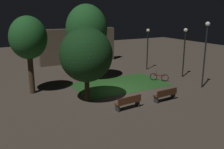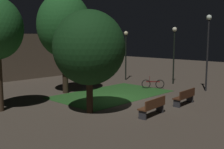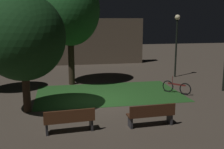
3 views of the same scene
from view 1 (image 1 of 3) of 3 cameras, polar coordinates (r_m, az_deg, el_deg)
ground_plane at (r=19.85m, az=1.71°, el=-3.53°), size 60.00×60.00×0.00m
grass_lawn at (r=21.28m, az=1.89°, el=-2.27°), size 7.77×4.78×0.01m
bench_back_row at (r=15.95m, az=3.79°, el=-6.28°), size 1.83×0.62×0.88m
bench_front_left at (r=17.70m, az=12.18°, el=-4.46°), size 1.82×0.57×0.88m
tree_back_left at (r=16.70m, az=-5.94°, el=4.49°), size 3.55×3.55×5.10m
tree_near_wall at (r=21.94m, az=-5.84°, el=10.19°), size 3.59×3.59×6.69m
tree_left_canopy at (r=19.18m, az=-18.62°, el=7.83°), size 2.71×2.71×5.78m
lamp_post_plaza_east at (r=24.05m, az=16.30°, el=6.67°), size 0.36×0.36×4.58m
lamp_post_plaza_west at (r=26.51m, az=8.18°, el=7.41°), size 0.36×0.36×4.31m
lamp_post_near_wall at (r=21.00m, az=20.68°, el=6.41°), size 0.36×0.36×5.30m
bicycle at (r=22.65m, az=10.74°, el=-0.60°), size 1.15×1.30×0.93m
building_wall_backdrop at (r=30.17m, az=-7.73°, el=6.52°), size 9.37×0.80×4.08m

